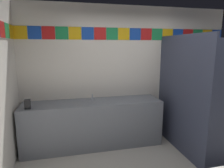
# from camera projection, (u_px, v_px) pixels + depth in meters

# --- Properties ---
(wall_back) EXTENTS (4.22, 0.09, 2.65)m
(wall_back) POSITION_uv_depth(u_px,v_px,m) (128.00, 73.00, 4.04)
(wall_back) COLOR silver
(wall_back) RESTS_ON ground_plane
(vanity_counter) EXTENTS (2.55, 0.60, 0.86)m
(vanity_counter) POSITION_uv_depth(u_px,v_px,m) (93.00, 123.00, 3.71)
(vanity_counter) COLOR slate
(vanity_counter) RESTS_ON ground_plane
(faucet_center) EXTENTS (0.04, 0.10, 0.14)m
(faucet_center) POSITION_uv_depth(u_px,v_px,m) (92.00, 98.00, 3.70)
(faucet_center) COLOR silver
(faucet_center) RESTS_ON vanity_counter
(soap_dispenser) EXTENTS (0.09, 0.09, 0.16)m
(soap_dispenser) POSITION_uv_depth(u_px,v_px,m) (27.00, 104.00, 3.20)
(soap_dispenser) COLOR black
(soap_dispenser) RESTS_ON vanity_counter
(stall_divider) EXTENTS (0.92, 1.55, 2.06)m
(stall_divider) POSITION_uv_depth(u_px,v_px,m) (198.00, 98.00, 3.25)
(stall_divider) COLOR #33384C
(stall_divider) RESTS_ON ground_plane
(toilet) EXTENTS (0.39, 0.49, 0.74)m
(toilet) POSITION_uv_depth(u_px,v_px,m) (193.00, 123.00, 4.07)
(toilet) COLOR white
(toilet) RESTS_ON ground_plane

